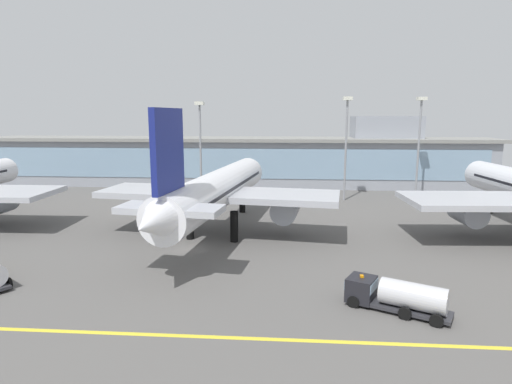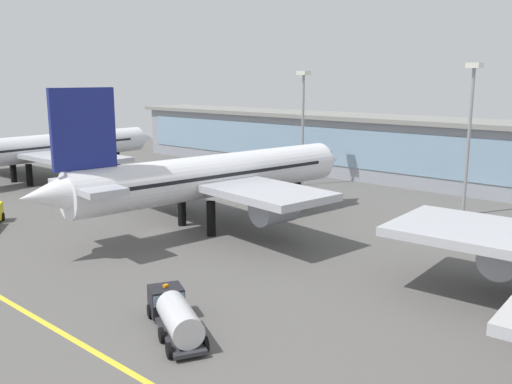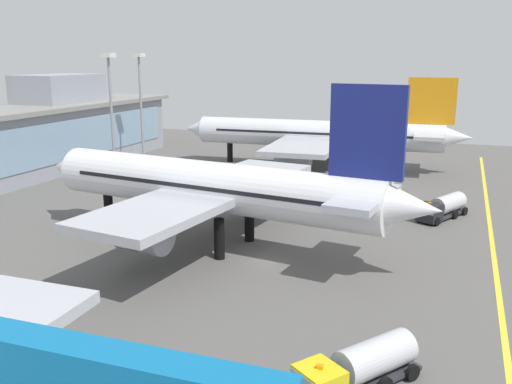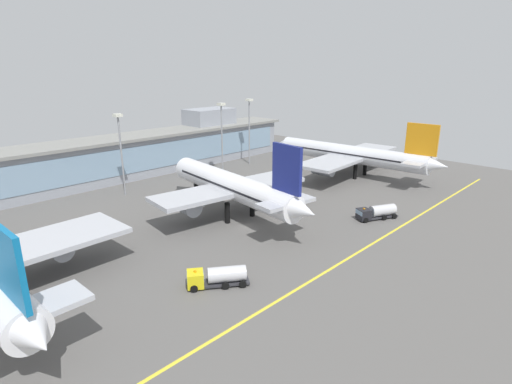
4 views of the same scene
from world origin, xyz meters
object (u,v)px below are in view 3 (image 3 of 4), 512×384
at_px(apron_light_mast_centre, 111,98).
at_px(baggage_tug_near, 356,368).
at_px(fuel_tanker_truck, 442,207).
at_px(airliner_far_right, 319,135).
at_px(airliner_near_right, 212,188).
at_px(apron_light_mast_east, 140,92).

bearing_deg(apron_light_mast_centre, baggage_tug_near, -132.42).
bearing_deg(apron_light_mast_centre, fuel_tanker_truck, -92.35).
bearing_deg(airliner_far_right, fuel_tanker_truck, 126.64).
distance_m(airliner_near_right, airliner_far_right, 47.41).
xyz_separation_m(airliner_far_right, apron_light_mast_east, (-10.08, 31.90, 7.82)).
bearing_deg(fuel_tanker_truck, airliner_far_right, -113.08).
relative_size(airliner_near_right, apron_light_mast_east, 2.29).
bearing_deg(airliner_near_right, apron_light_mast_centre, -30.63).
distance_m(fuel_tanker_truck, apron_light_mast_east, 59.28).
bearing_deg(airliner_near_right, baggage_tug_near, 140.09).
bearing_deg(airliner_far_right, airliner_near_right, 86.78).
height_order(airliner_near_right, baggage_tug_near, airliner_near_right).
relative_size(airliner_near_right, fuel_tanker_truck, 5.25).
distance_m(fuel_tanker_truck, apron_light_mast_centre, 52.33).
xyz_separation_m(baggage_tug_near, apron_light_mast_centre, (43.36, 47.44, 12.42)).
xyz_separation_m(airliner_near_right, apron_light_mast_east, (37.33, 31.98, 7.41)).
relative_size(apron_light_mast_centre, apron_light_mast_east, 1.00).
bearing_deg(apron_light_mast_east, airliner_far_right, -72.47).
bearing_deg(apron_light_mast_centre, airliner_far_right, -46.94).
bearing_deg(baggage_tug_near, apron_light_mast_east, -102.87).
bearing_deg(fuel_tanker_truck, airliner_near_right, -22.83).
xyz_separation_m(fuel_tanker_truck, apron_light_mast_centre, (2.09, 50.79, 12.42)).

